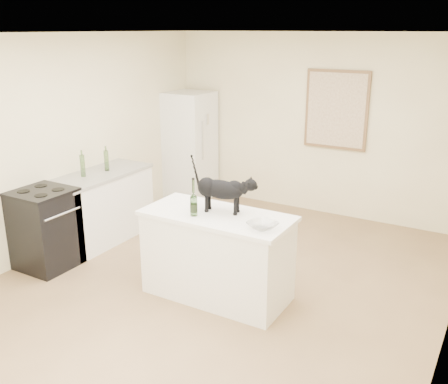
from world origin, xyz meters
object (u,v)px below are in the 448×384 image
Objects in this scene: stove at (45,230)px; fridge at (189,146)px; wine_bottle at (194,199)px; glass_bowl at (262,226)px; black_cat at (221,192)px.

fridge is at bearing 90.00° from stove.
wine_bottle is (1.88, 0.25, 0.62)m from stove.
glass_bowl is at bearing 5.87° from stove.
glass_bowl is at bearing -31.98° from black_cat.
wine_bottle is 0.75m from glass_bowl.
black_cat reaches higher than stove.
wine_bottle is (-0.18, -0.22, -0.04)m from black_cat.
fridge is (0.00, 2.95, 0.40)m from stove.
black_cat is 0.62m from glass_bowl.
fridge reaches higher than wine_bottle.
black_cat is (2.06, -2.48, 0.26)m from fridge.
fridge is 3.23m from black_cat.
glass_bowl is at bearing -45.76° from fridge.
fridge is at bearing 124.78° from wine_bottle.
glass_bowl is (2.61, -2.68, 0.08)m from fridge.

